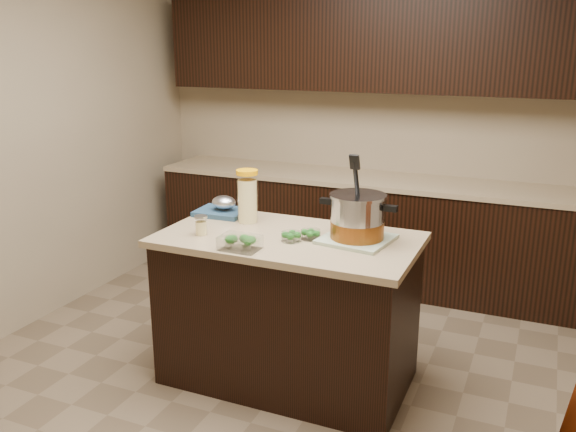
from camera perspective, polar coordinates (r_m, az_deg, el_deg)
name	(u,v)px	position (r m, az deg, el deg)	size (l,w,h in m)	color
ground_plane	(288,377)	(3.82, 0.00, -14.86)	(4.00, 4.00, 0.00)	brown
room_shell	(288,90)	(3.29, 0.00, 11.72)	(4.04, 4.04, 2.72)	tan
back_cabinets	(373,171)	(5.03, 7.94, 4.17)	(3.60, 0.63, 2.33)	black
island	(288,309)	(3.61, 0.00, -8.69)	(1.46, 0.81, 0.90)	black
dish_towel	(357,239)	(3.39, 6.44, -2.16)	(0.36, 0.36, 0.02)	#6D9262
stock_pot	(357,219)	(3.36, 6.50, -0.32)	(0.44, 0.32, 0.44)	#B7B7BC
lemonade_pitcher	(247,198)	(3.69, -3.82, 1.66)	(0.15, 0.15, 0.32)	#F4E295
mason_jar	(201,226)	(3.49, -8.13, -0.91)	(0.09, 0.09, 0.12)	#F4E295
broccoli_tub_left	(311,235)	(3.40, 2.13, -1.76)	(0.11, 0.11, 0.05)	silver
broccoli_tub_right	(291,237)	(3.36, 0.30, -1.98)	(0.12, 0.12, 0.05)	silver
broccoli_tub_rect	(240,243)	(3.24, -4.52, -2.57)	(0.21, 0.15, 0.07)	silver
blue_tray	(222,209)	(3.89, -6.16, 0.70)	(0.32, 0.26, 0.12)	navy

